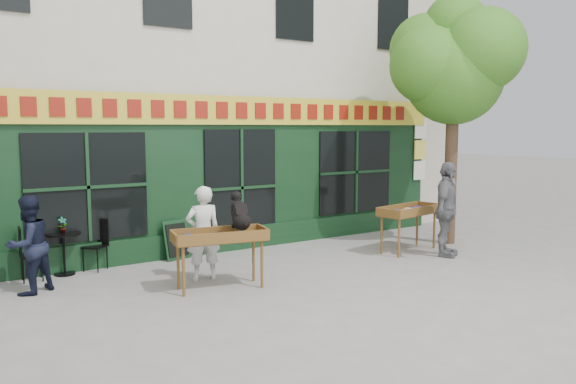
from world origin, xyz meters
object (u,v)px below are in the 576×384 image
dog (240,210)px  man_left (29,245)px  woman (203,233)px  man_right (446,209)px  book_cart_center (220,239)px  book_cart_right (409,213)px  bistro_table (64,245)px

dog → man_left: dog is taller
woman → man_right: man_right is taller
book_cart_center → book_cart_right: bearing=15.3°
man_right → bistro_table: (-6.89, 2.74, -0.43)m
dog → bistro_table: bearing=145.8°
book_cart_center → bistro_table: book_cart_center is taller
book_cart_center → woman: size_ratio=0.97×
book_cart_center → man_left: bearing=163.5°
woman → man_left: (-2.67, 0.76, -0.03)m
dog → book_cart_right: size_ratio=0.38×
man_right → woman: bearing=137.7°
woman → book_cart_right: 4.64m
dog → man_right: size_ratio=0.31×
dog → man_right: 4.60m
book_cart_right → dog: bearing=175.0°
book_cart_center → book_cart_right: 4.64m
book_cart_center → bistro_table: 3.05m
book_cart_center → bistro_table: bearing=141.7°
woman → bistro_table: size_ratio=2.17×
book_cart_right → man_right: man_right is taller
woman → book_cart_right: bearing=-172.7°
man_right → man_left: man_right is taller
book_cart_center → man_left: man_left is taller
book_cart_right → man_right: (0.30, -0.75, 0.15)m
dog → man_left: 3.39m
man_left → man_right: bearing=135.2°
book_cart_center → dog: bearing=3.2°
book_cart_center → bistro_table: size_ratio=2.10×
book_cart_right → man_right: bearing=-78.2°
book_cart_center → book_cart_right: size_ratio=1.01×
man_right → book_cart_right: bearing=81.8°
woman → man_left: woman is taller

